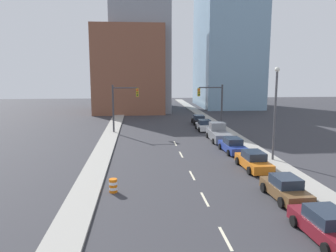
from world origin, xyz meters
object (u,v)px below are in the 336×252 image
(traffic_signal_left, at_px, (120,103))
(traffic_signal_right, at_px, (215,102))
(sedan_maroon, at_px, (327,226))
(sedan_black, at_px, (199,120))
(street_lamp, at_px, (275,108))
(sedan_white, at_px, (204,126))
(pickup_truck_gray, at_px, (218,133))
(sedan_orange, at_px, (254,161))
(traffic_barrel, at_px, (113,186))
(sedan_blue, at_px, (233,146))
(sedan_brown, at_px, (285,189))

(traffic_signal_left, distance_m, traffic_signal_right, 13.00)
(sedan_maroon, relative_size, sedan_black, 1.10)
(street_lamp, height_order, sedan_white, street_lamp)
(pickup_truck_gray, bearing_deg, sedan_orange, -88.85)
(traffic_barrel, relative_size, sedan_maroon, 0.20)
(traffic_signal_right, relative_size, sedan_black, 1.53)
(sedan_white, bearing_deg, sedan_black, 87.91)
(traffic_signal_left, relative_size, sedan_maroon, 1.40)
(traffic_signal_left, xyz_separation_m, sedan_maroon, (11.59, -29.83, -3.47))
(sedan_maroon, bearing_deg, pickup_truck_gray, 86.86)
(traffic_signal_right, relative_size, sedan_orange, 1.35)
(traffic_barrel, xyz_separation_m, sedan_orange, (11.49, 4.47, 0.22))
(pickup_truck_gray, distance_m, sedan_white, 7.02)
(sedan_black, bearing_deg, sedan_maroon, -89.50)
(pickup_truck_gray, bearing_deg, traffic_barrel, -123.85)
(sedan_white, xyz_separation_m, sedan_black, (0.28, 5.63, -0.04))
(traffic_barrel, bearing_deg, sedan_maroon, -33.96)
(street_lamp, bearing_deg, traffic_barrel, -154.67)
(traffic_signal_left, relative_size, traffic_signal_right, 1.00)
(sedan_orange, relative_size, sedan_blue, 1.04)
(sedan_orange, xyz_separation_m, sedan_white, (-0.37, 19.05, -0.01))
(street_lamp, bearing_deg, sedan_black, 96.90)
(traffic_signal_left, relative_size, sedan_orange, 1.35)
(sedan_orange, bearing_deg, traffic_signal_right, 85.82)
(sedan_white, bearing_deg, sedan_orange, -88.11)
(sedan_brown, relative_size, pickup_truck_gray, 0.75)
(traffic_barrel, height_order, sedan_white, sedan_white)
(sedan_brown, relative_size, sedan_black, 1.02)
(traffic_signal_right, bearing_deg, traffic_signal_left, 180.00)
(traffic_signal_right, height_order, sedan_maroon, traffic_signal_right)
(traffic_signal_right, relative_size, pickup_truck_gray, 1.12)
(traffic_barrel, height_order, street_lamp, street_lamp)
(sedan_maroon, bearing_deg, sedan_black, 87.28)
(traffic_barrel, height_order, sedan_orange, sedan_orange)
(traffic_signal_right, relative_size, street_lamp, 0.76)
(sedan_maroon, distance_m, pickup_truck_gray, 23.90)
(sedan_blue, xyz_separation_m, pickup_truck_gray, (-0.01, 6.02, 0.17))
(traffic_signal_right, bearing_deg, sedan_white, 139.40)
(street_lamp, xyz_separation_m, sedan_maroon, (-3.16, -14.07, -4.31))
(traffic_signal_right, height_order, sedan_orange, traffic_signal_right)
(sedan_brown, distance_m, sedan_white, 25.71)
(street_lamp, height_order, sedan_blue, street_lamp)
(traffic_signal_left, bearing_deg, sedan_orange, -56.02)
(traffic_barrel, distance_m, sedan_brown, 11.45)
(sedan_brown, bearing_deg, traffic_barrel, 167.13)
(traffic_signal_left, bearing_deg, traffic_signal_right, 0.00)
(sedan_orange, height_order, sedan_blue, sedan_orange)
(sedan_orange, height_order, sedan_black, sedan_orange)
(traffic_barrel, bearing_deg, pickup_truck_gray, 55.33)
(street_lamp, relative_size, sedan_orange, 1.78)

